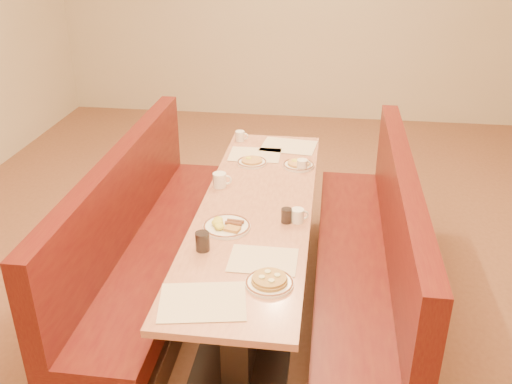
# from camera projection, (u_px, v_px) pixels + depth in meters

# --- Properties ---
(ground) EXTENTS (8.00, 8.00, 0.00)m
(ground) POSITION_uv_depth(u_px,v_px,m) (256.00, 302.00, 3.92)
(ground) COLOR #9E6647
(ground) RESTS_ON ground
(room_envelope) EXTENTS (6.04, 8.04, 2.82)m
(room_envelope) POSITION_uv_depth(u_px,v_px,m) (256.00, 11.00, 3.06)
(room_envelope) COLOR beige
(room_envelope) RESTS_ON ground
(diner_table) EXTENTS (0.70, 2.50, 0.75)m
(diner_table) POSITION_uv_depth(u_px,v_px,m) (256.00, 256.00, 3.75)
(diner_table) COLOR black
(diner_table) RESTS_ON ground
(booth_left) EXTENTS (0.55, 2.50, 1.05)m
(booth_left) POSITION_uv_depth(u_px,v_px,m) (149.00, 250.00, 3.84)
(booth_left) COLOR #4C3326
(booth_left) RESTS_ON ground
(booth_right) EXTENTS (0.55, 2.50, 1.05)m
(booth_right) POSITION_uv_depth(u_px,v_px,m) (369.00, 266.00, 3.67)
(booth_right) COLOR #4C3326
(booth_right) RESTS_ON ground
(placemat_near_left) EXTENTS (0.46, 0.38, 0.00)m
(placemat_near_left) POSITION_uv_depth(u_px,v_px,m) (203.00, 302.00, 2.70)
(placemat_near_left) COLOR #FFECC7
(placemat_near_left) RESTS_ON diner_table
(placemat_near_right) EXTENTS (0.36, 0.27, 0.00)m
(placemat_near_right) POSITION_uv_depth(u_px,v_px,m) (263.00, 260.00, 3.02)
(placemat_near_right) COLOR #FFECC7
(placemat_near_right) RESTS_ON diner_table
(placemat_far_left) EXTENTS (0.39, 0.29, 0.00)m
(placemat_far_left) POSITION_uv_depth(u_px,v_px,m) (255.00, 155.00, 4.32)
(placemat_far_left) COLOR #FFECC7
(placemat_far_left) RESTS_ON diner_table
(placemat_far_right) EXTENTS (0.45, 0.36, 0.00)m
(placemat_far_right) POSITION_uv_depth(u_px,v_px,m) (289.00, 146.00, 4.48)
(placemat_far_right) COLOR #FFECC7
(placemat_far_right) RESTS_ON diner_table
(pancake_plate) EXTENTS (0.24, 0.24, 0.05)m
(pancake_plate) POSITION_uv_depth(u_px,v_px,m) (269.00, 281.00, 2.82)
(pancake_plate) COLOR white
(pancake_plate) RESTS_ON diner_table
(eggs_plate) EXTENTS (0.28, 0.28, 0.06)m
(eggs_plate) POSITION_uv_depth(u_px,v_px,m) (226.00, 226.00, 3.32)
(eggs_plate) COLOR white
(eggs_plate) RESTS_ON diner_table
(extra_plate_mid) EXTENTS (0.23, 0.23, 0.05)m
(extra_plate_mid) POSITION_uv_depth(u_px,v_px,m) (298.00, 164.00, 4.13)
(extra_plate_mid) COLOR white
(extra_plate_mid) RESTS_ON diner_table
(extra_plate_far) EXTENTS (0.22, 0.22, 0.04)m
(extra_plate_far) POSITION_uv_depth(u_px,v_px,m) (252.00, 162.00, 4.17)
(extra_plate_far) COLOR white
(extra_plate_far) RESTS_ON diner_table
(coffee_mug_a) EXTENTS (0.11, 0.08, 0.08)m
(coffee_mug_a) POSITION_uv_depth(u_px,v_px,m) (298.00, 215.00, 3.38)
(coffee_mug_a) COLOR white
(coffee_mug_a) RESTS_ON diner_table
(coffee_mug_b) EXTENTS (0.13, 0.09, 0.10)m
(coffee_mug_b) POSITION_uv_depth(u_px,v_px,m) (220.00, 180.00, 3.81)
(coffee_mug_b) COLOR white
(coffee_mug_b) RESTS_ON diner_table
(coffee_mug_c) EXTENTS (0.10, 0.08, 0.08)m
(coffee_mug_c) POSITION_uv_depth(u_px,v_px,m) (303.00, 165.00, 4.05)
(coffee_mug_c) COLOR white
(coffee_mug_c) RESTS_ON diner_table
(coffee_mug_d) EXTENTS (0.11, 0.08, 0.08)m
(coffee_mug_d) POSITION_uv_depth(u_px,v_px,m) (240.00, 136.00, 4.58)
(coffee_mug_d) COLOR white
(coffee_mug_d) RESTS_ON diner_table
(soda_tumbler_near) EXTENTS (0.08, 0.08, 0.11)m
(soda_tumbler_near) POSITION_uv_depth(u_px,v_px,m) (203.00, 242.00, 3.09)
(soda_tumbler_near) COLOR black
(soda_tumbler_near) RESTS_ON diner_table
(soda_tumbler_mid) EXTENTS (0.06, 0.06, 0.09)m
(soda_tumbler_mid) POSITION_uv_depth(u_px,v_px,m) (287.00, 216.00, 3.38)
(soda_tumbler_mid) COLOR black
(soda_tumbler_mid) RESTS_ON diner_table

